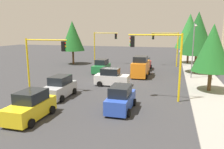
{
  "coord_description": "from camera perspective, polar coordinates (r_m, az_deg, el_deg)",
  "views": [
    {
      "loc": [
        25.32,
        6.87,
        6.07
      ],
      "look_at": [
        1.68,
        0.29,
        1.2
      ],
      "focal_mm": 35.41,
      "sensor_mm": 36.0,
      "label": 1
    }
  ],
  "objects": [
    {
      "name": "ground_plane",
      "position": [
        26.93,
        0.37,
        -1.8
      ],
      "size": [
        120.0,
        120.0,
        0.0
      ],
      "primitive_type": "plane",
      "color": "#353538"
    },
    {
      "name": "sidewalk_kerb",
      "position": [
        31.12,
        21.95,
        -0.71
      ],
      "size": [
        80.0,
        4.0,
        0.15
      ],
      "primitive_type": "cube",
      "color": "gray",
      "rests_on": "ground"
    },
    {
      "name": "lane_arrow_near",
      "position": [
        18.02,
        -19.03,
        -9.08
      ],
      "size": [
        2.4,
        1.1,
        1.1
      ],
      "color": "silver",
      "rests_on": "ground"
    },
    {
      "name": "traffic_signal_near_right",
      "position": [
        23.13,
        -17.35,
        5.06
      ],
      "size": [
        0.36,
        4.59,
        5.33
      ],
      "color": "yellow",
      "rests_on": "ground"
    },
    {
      "name": "traffic_signal_far_left",
      "position": [
        39.39,
        14.01,
        8.03
      ],
      "size": [
        0.36,
        4.59,
        5.81
      ],
      "color": "yellow",
      "rests_on": "ground"
    },
    {
      "name": "traffic_signal_near_left",
      "position": [
        19.45,
        12.17,
        5.3
      ],
      "size": [
        0.36,
        4.59,
        5.88
      ],
      "color": "yellow",
      "rests_on": "ground"
    },
    {
      "name": "traffic_signal_far_right",
      "position": [
        41.33,
        -2.21,
        8.49
      ],
      "size": [
        0.36,
        4.59,
        5.81
      ],
      "color": "yellow",
      "rests_on": "ground"
    },
    {
      "name": "street_lamp_curbside",
      "position": [
        29.08,
        20.3,
        7.14
      ],
      "size": [
        2.15,
        0.28,
        7.0
      ],
      "color": "slate",
      "rests_on": "ground"
    },
    {
      "name": "tree_roadside_far",
      "position": [
        43.4,
        19.38,
        10.53
      ],
      "size": [
        4.98,
        4.98,
        9.13
      ],
      "color": "brown",
      "rests_on": "ground"
    },
    {
      "name": "tree_roadside_mid",
      "position": [
        33.47,
        21.26,
        9.87
      ],
      "size": [
        4.74,
        4.74,
        8.69
      ],
      "color": "brown",
      "rests_on": "ground"
    },
    {
      "name": "tree_roadside_near",
      "position": [
        23.66,
        24.5,
        6.24
      ],
      "size": [
        3.71,
        3.71,
        6.76
      ],
      "color": "brown",
      "rests_on": "ground"
    },
    {
      "name": "tree_opposite_side",
      "position": [
        41.39,
        -10.17,
        9.77
      ],
      "size": [
        4.28,
        4.28,
        7.83
      ],
      "color": "brown",
      "rests_on": "ground"
    },
    {
      "name": "delivery_van_orange",
      "position": [
        29.88,
        7.4,
        1.91
      ],
      "size": [
        4.8,
        2.22,
        2.77
      ],
      "color": "orange",
      "rests_on": "ground"
    },
    {
      "name": "car_yellow",
      "position": [
        16.54,
        -20.28,
        -7.72
      ],
      "size": [
        4.09,
        2.09,
        1.98
      ],
      "color": "yellow",
      "rests_on": "ground"
    },
    {
      "name": "car_blue",
      "position": [
        17.14,
        2.27,
        -6.35
      ],
      "size": [
        3.98,
        1.94,
        1.98
      ],
      "color": "blue",
      "rests_on": "ground"
    },
    {
      "name": "car_white",
      "position": [
        24.77,
        -0.12,
        -0.83
      ],
      "size": [
        1.93,
        3.77,
        1.98
      ],
      "color": "white",
      "rests_on": "ground"
    },
    {
      "name": "car_green",
      "position": [
        32.33,
        -2.74,
        2.01
      ],
      "size": [
        3.96,
        2.05,
        1.98
      ],
      "color": "#1E7238",
      "rests_on": "ground"
    },
    {
      "name": "car_red",
      "position": [
        35.41,
        8.44,
        2.7
      ],
      "size": [
        4.02,
        2.0,
        1.98
      ],
      "color": "red",
      "rests_on": "ground"
    },
    {
      "name": "car_silver",
      "position": [
        21.05,
        -13.35,
        -3.31
      ],
      "size": [
        4.06,
        2.0,
        1.98
      ],
      "color": "#B2B5BA",
      "rests_on": "ground"
    }
  ]
}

